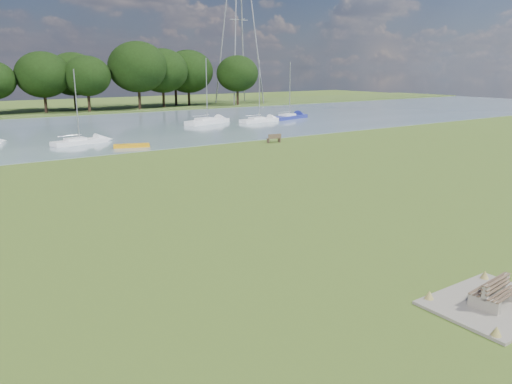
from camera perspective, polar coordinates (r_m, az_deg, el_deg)
ground at (r=27.65m, az=-0.23°, el=-1.99°), size 220.00×220.00×0.00m
river at (r=66.12m, az=-21.38°, el=6.44°), size 220.00×40.00×0.10m
far_bank at (r=95.44m, az=-25.70°, el=8.07°), size 220.00×20.00×0.40m
concrete_pad at (r=18.58m, az=25.48°, el=-11.50°), size 4.20×3.20×0.10m
bench_pair at (r=18.42m, az=25.62°, el=-10.31°), size 1.78×1.17×0.91m
riverbank_bench at (r=52.34m, az=2.08°, el=6.15°), size 1.57×0.65×0.94m
kayak at (r=50.45m, az=-14.04°, el=5.16°), size 3.51×1.85×0.34m
sailboat_2 at (r=54.20m, az=-19.58°, el=5.61°), size 5.80×2.63×7.47m
sailboat_3 at (r=70.19m, az=-5.63°, el=8.18°), size 7.35×4.05×8.85m
sailboat_4 at (r=76.95m, az=3.81°, el=8.69°), size 7.27×3.81×8.45m
sailboat_7 at (r=72.30m, az=0.34°, el=8.36°), size 6.20×2.20×8.60m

